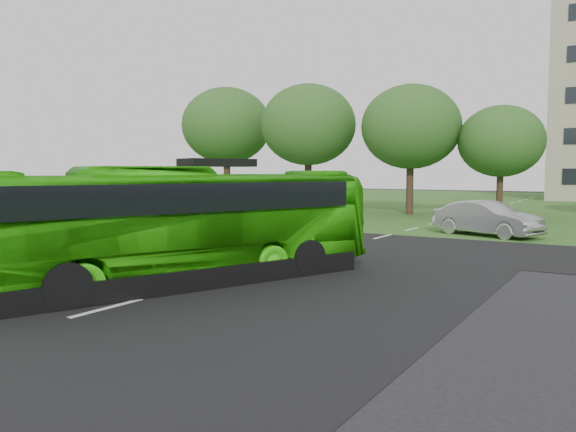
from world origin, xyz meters
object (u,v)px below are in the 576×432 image
at_px(tree_park_b, 411,127).
at_px(tree_park_c, 501,141).
at_px(tree_park_a, 308,125).
at_px(tree_park_f, 227,126).
at_px(bus, 181,225).
at_px(sedan, 487,218).

relative_size(tree_park_b, tree_park_c, 1.23).
xyz_separation_m(tree_park_a, tree_park_b, (7.97, 0.45, -0.45)).
xyz_separation_m(tree_park_a, tree_park_f, (-8.61, 0.93, 0.37)).
distance_m(tree_park_b, bus, 27.06).
xyz_separation_m(tree_park_c, sedan, (1.75, -11.63, -4.17)).
bearing_deg(tree_park_f, tree_park_b, -1.68).
bearing_deg(bus, tree_park_f, 147.67).
height_order(bus, sedan, bus).
bearing_deg(tree_park_c, bus, -96.07).
xyz_separation_m(tree_park_b, tree_park_f, (-16.58, 0.49, 0.82)).
bearing_deg(tree_park_a, sedan, -33.32).
height_order(tree_park_a, tree_park_b, tree_park_a).
distance_m(tree_park_f, bus, 33.74).
height_order(tree_park_a, tree_park_c, tree_park_a).
bearing_deg(sedan, tree_park_c, 29.41).
relative_size(tree_park_a, tree_park_f, 0.95).
relative_size(tree_park_c, bus, 0.64).
bearing_deg(bus, tree_park_b, 118.12).
bearing_deg(tree_park_c, tree_park_f, -178.81).
height_order(tree_park_b, sedan, tree_park_b).
xyz_separation_m(tree_park_c, bus, (-2.92, -27.47, -3.41)).
bearing_deg(sedan, tree_park_a, 77.54).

